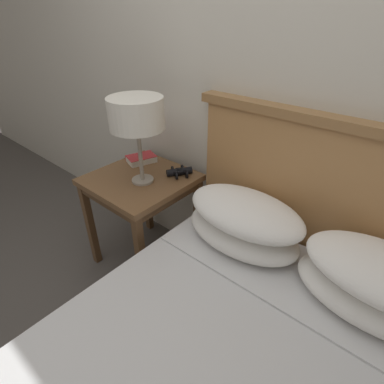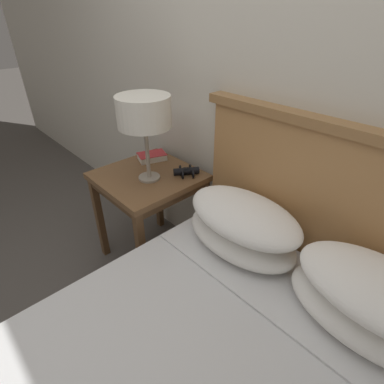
{
  "view_description": "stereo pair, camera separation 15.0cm",
  "coord_description": "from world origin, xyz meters",
  "px_view_note": "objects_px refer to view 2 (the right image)",
  "views": [
    {
      "loc": [
        0.77,
        -0.35,
        1.56
      ],
      "look_at": [
        -0.06,
        0.62,
        0.77
      ],
      "focal_mm": 28.0,
      "sensor_mm": 36.0,
      "label": 1
    },
    {
      "loc": [
        0.87,
        -0.25,
        1.56
      ],
      "look_at": [
        -0.06,
        0.62,
        0.77
      ],
      "focal_mm": 28.0,
      "sensor_mm": 36.0,
      "label": 2
    }
  ],
  "objects_px": {
    "table_lamp": "(144,113)",
    "binoculars_pair": "(186,171)",
    "nightstand": "(149,187)",
    "book_on_nightstand": "(152,156)"
  },
  "relations": [
    {
      "from": "nightstand",
      "to": "table_lamp",
      "type": "xyz_separation_m",
      "value": [
        0.05,
        -0.02,
        0.49
      ]
    },
    {
      "from": "nightstand",
      "to": "binoculars_pair",
      "type": "relative_size",
      "value": 4.25
    },
    {
      "from": "table_lamp",
      "to": "binoculars_pair",
      "type": "distance_m",
      "value": 0.44
    },
    {
      "from": "table_lamp",
      "to": "book_on_nightstand",
      "type": "height_order",
      "value": "table_lamp"
    },
    {
      "from": "nightstand",
      "to": "binoculars_pair",
      "type": "xyz_separation_m",
      "value": [
        0.17,
        0.18,
        0.11
      ]
    },
    {
      "from": "table_lamp",
      "to": "binoculars_pair",
      "type": "height_order",
      "value": "table_lamp"
    },
    {
      "from": "table_lamp",
      "to": "binoculars_pair",
      "type": "xyz_separation_m",
      "value": [
        0.12,
        0.2,
        -0.38
      ]
    },
    {
      "from": "nightstand",
      "to": "book_on_nightstand",
      "type": "height_order",
      "value": "book_on_nightstand"
    },
    {
      "from": "nightstand",
      "to": "binoculars_pair",
      "type": "height_order",
      "value": "binoculars_pair"
    },
    {
      "from": "table_lamp",
      "to": "binoculars_pair",
      "type": "bearing_deg",
      "value": 59.91
    }
  ]
}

